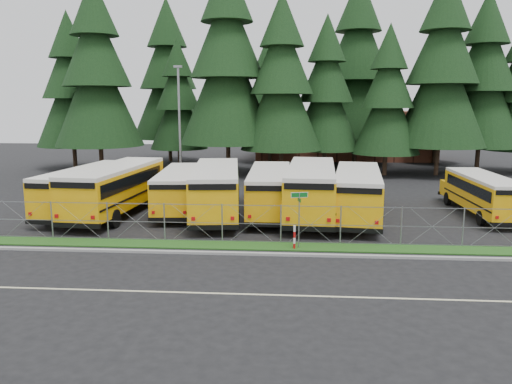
% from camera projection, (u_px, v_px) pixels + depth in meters
% --- Properties ---
extents(ground, '(120.00, 120.00, 0.00)m').
position_uv_depth(ground, '(300.00, 238.00, 26.33)').
color(ground, black).
rests_on(ground, ground).
extents(curb, '(50.00, 0.25, 0.12)m').
position_uv_depth(curb, '(301.00, 255.00, 23.28)').
color(curb, gray).
rests_on(curb, ground).
extents(grass_verge, '(50.00, 1.40, 0.06)m').
position_uv_depth(grass_verge, '(301.00, 247.00, 24.66)').
color(grass_verge, '#164012').
rests_on(grass_verge, ground).
extents(road_lane_line, '(50.00, 0.12, 0.01)m').
position_uv_depth(road_lane_line, '(303.00, 296.00, 18.48)').
color(road_lane_line, beige).
rests_on(road_lane_line, ground).
extents(chainlink_fence, '(44.00, 0.10, 2.00)m').
position_uv_depth(chainlink_fence, '(301.00, 225.00, 25.17)').
color(chainlink_fence, gray).
rests_on(chainlink_fence, ground).
extents(brick_building, '(22.00, 10.00, 6.00)m').
position_uv_depth(brick_building, '(343.00, 135.00, 64.63)').
color(brick_building, brown).
rests_on(brick_building, ground).
extents(bus_0, '(3.79, 11.44, 2.94)m').
position_uv_depth(bus_0, '(92.00, 190.00, 32.31)').
color(bus_0, '#E89F07').
rests_on(bus_0, ground).
extents(bus_1, '(3.83, 12.28, 3.17)m').
position_uv_depth(bus_1, '(118.00, 190.00, 31.85)').
color(bus_1, '#E89F07').
rests_on(bus_1, ground).
extents(bus_2, '(3.32, 10.54, 2.72)m').
position_uv_depth(bus_2, '(180.00, 190.00, 32.90)').
color(bus_2, '#E89F07').
rests_on(bus_2, ground).
extents(bus_3, '(4.19, 12.23, 3.14)m').
position_uv_depth(bus_3, '(217.00, 191.00, 31.49)').
color(bus_3, '#E89F07').
rests_on(bus_3, ground).
extents(bus_4, '(2.79, 11.12, 2.90)m').
position_uv_depth(bus_4, '(270.00, 192.00, 31.86)').
color(bus_4, '#E89F07').
rests_on(bus_4, ground).
extents(bus_5, '(3.62, 12.49, 3.24)m').
position_uv_depth(bus_5, '(311.00, 191.00, 31.25)').
color(bus_5, '#E89F07').
rests_on(bus_5, ground).
extents(bus_6, '(4.10, 11.73, 3.01)m').
position_uv_depth(bus_6, '(357.00, 194.00, 30.68)').
color(bus_6, '#E89F07').
rests_on(bus_6, ground).
extents(bus_east, '(2.50, 9.89, 2.58)m').
position_uv_depth(bus_east, '(481.00, 195.00, 31.58)').
color(bus_east, '#E89F07').
rests_on(bus_east, ground).
extents(street_sign, '(0.82, 0.54, 2.81)m').
position_uv_depth(street_sign, '(299.00, 208.00, 24.14)').
color(street_sign, gray).
rests_on(street_sign, ground).
extents(striped_bollard, '(0.11, 0.11, 1.20)m').
position_uv_depth(striped_bollard, '(294.00, 238.00, 24.23)').
color(striped_bollard, '#B20C0C').
rests_on(striped_bollard, ground).
extents(light_standard, '(0.70, 0.35, 10.14)m').
position_uv_depth(light_standard, '(180.00, 121.00, 42.41)').
color(light_standard, gray).
rests_on(light_standard, ground).
extents(conifer_0, '(7.52, 7.52, 16.64)m').
position_uv_depth(conifer_0, '(71.00, 91.00, 53.19)').
color(conifer_0, black).
rests_on(conifer_0, ground).
extents(conifer_1, '(8.66, 8.66, 19.14)m').
position_uv_depth(conifer_1, '(97.00, 77.00, 49.00)').
color(conifer_1, black).
rests_on(conifer_1, ground).
extents(conifer_2, '(6.33, 6.33, 14.01)m').
position_uv_depth(conifer_2, '(178.00, 103.00, 54.50)').
color(conifer_2, black).
rests_on(conifer_2, ground).
extents(conifer_3, '(9.45, 9.45, 20.91)m').
position_uv_depth(conifer_3, '(227.00, 68.00, 48.61)').
color(conifer_3, black).
rests_on(conifer_3, ground).
extents(conifer_4, '(7.89, 7.89, 17.44)m').
position_uv_depth(conifer_4, '(282.00, 85.00, 47.58)').
color(conifer_4, black).
rests_on(conifer_4, ground).
extents(conifer_5, '(7.12, 7.12, 15.75)m').
position_uv_depth(conifer_5, '(326.00, 95.00, 50.22)').
color(conifer_5, black).
rests_on(conifer_5, ground).
extents(conifer_6, '(6.58, 6.58, 14.54)m').
position_uv_depth(conifer_6, '(388.00, 101.00, 48.13)').
color(conifer_6, black).
rests_on(conifer_6, ground).
extents(conifer_7, '(8.82, 8.82, 19.50)m').
position_uv_depth(conifer_7, '(442.00, 74.00, 47.70)').
color(conifer_7, black).
rests_on(conifer_7, ground).
extents(conifer_8, '(8.18, 8.18, 18.09)m').
position_uv_depth(conifer_8, '(483.00, 83.00, 49.75)').
color(conifer_8, black).
rests_on(conifer_8, ground).
extents(conifer_10, '(8.70, 8.70, 19.25)m').
position_uv_depth(conifer_10, '(168.00, 81.00, 59.44)').
color(conifer_10, black).
rests_on(conifer_10, ground).
extents(conifer_11, '(7.01, 7.01, 15.51)m').
position_uv_depth(conifer_11, '(270.00, 97.00, 59.04)').
color(conifer_11, black).
rests_on(conifer_11, ground).
extents(conifer_12, '(9.54, 9.54, 21.10)m').
position_uv_depth(conifer_12, '(357.00, 71.00, 56.03)').
color(conifer_12, black).
rests_on(conifer_12, ground).
extents(conifer_13, '(6.77, 6.77, 14.97)m').
position_uv_depth(conifer_13, '(438.00, 99.00, 58.06)').
color(conifer_13, black).
rests_on(conifer_13, ground).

